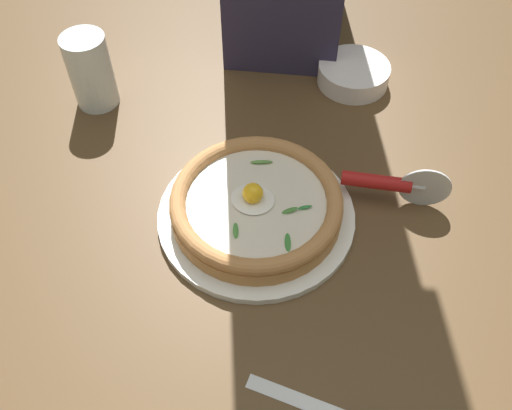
# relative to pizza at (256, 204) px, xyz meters

# --- Properties ---
(ground_plane) EXTENTS (2.40, 2.40, 0.03)m
(ground_plane) POSITION_rel_pizza_xyz_m (-0.01, 0.00, -0.05)
(ground_plane) COLOR brown
(ground_plane) RESTS_ON ground
(pizza_plate) EXTENTS (0.29, 0.29, 0.01)m
(pizza_plate) POSITION_rel_pizza_xyz_m (0.00, 0.00, -0.03)
(pizza_plate) COLOR white
(pizza_plate) RESTS_ON ground
(pizza) EXTENTS (0.25, 0.25, 0.06)m
(pizza) POSITION_rel_pizza_xyz_m (0.00, 0.00, 0.00)
(pizza) COLOR #BB8046
(pizza) RESTS_ON pizza_plate
(side_bowl) EXTENTS (0.13, 0.13, 0.04)m
(side_bowl) POSITION_rel_pizza_xyz_m (0.04, 0.36, -0.01)
(side_bowl) COLOR white
(side_bowl) RESTS_ON ground
(pizza_cutter) EXTENTS (0.16, 0.05, 0.08)m
(pizza_cutter) POSITION_rel_pizza_xyz_m (0.17, 0.11, 0.00)
(pizza_cutter) COLOR silver
(pizza_cutter) RESTS_ON ground
(drinking_glass) EXTENTS (0.07, 0.07, 0.13)m
(drinking_glass) POSITION_rel_pizza_xyz_m (-0.36, 0.14, 0.02)
(drinking_glass) COLOR silver
(drinking_glass) RESTS_ON ground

